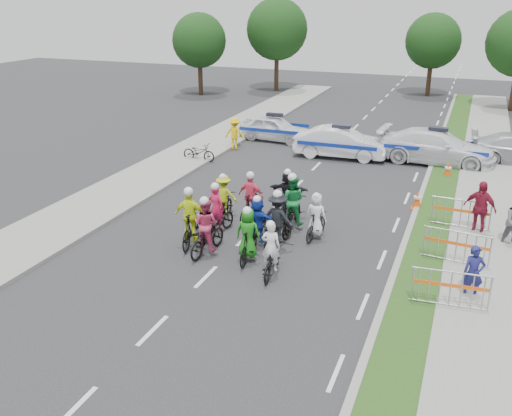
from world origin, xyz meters
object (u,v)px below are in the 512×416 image
at_px(spectator_0, 473,273).
at_px(barrier_1, 456,248).
at_px(rider_7, 316,220).
at_px(parked_bike, 199,152).
at_px(tree_4, 433,41).
at_px(rider_11, 288,196).
at_px(rider_4, 278,225).
at_px(spectator_2, 480,208).
at_px(tree_0, 199,40).
at_px(police_car_0, 274,128).
at_px(rider_5, 258,224).
at_px(rider_9, 251,203).
at_px(rider_10, 224,201).
at_px(tree_3, 277,29).
at_px(rider_1, 248,240).
at_px(rider_2, 206,232).
at_px(police_car_1, 341,143).
at_px(barrier_2, 461,215).
at_px(rider_8, 292,208).
at_px(rider_3, 191,223).
at_px(cone_0, 417,200).
at_px(marshal_hiviz, 235,133).
at_px(rider_0, 271,257).
at_px(police_car_2, 436,147).
at_px(cone_1, 448,170).

relative_size(spectator_0, barrier_1, 0.77).
relative_size(rider_7, parked_bike, 0.98).
bearing_deg(spectator_0, parked_bike, 131.47).
bearing_deg(tree_4, rider_11, -94.62).
distance_m(rider_4, rider_7, 1.47).
relative_size(spectator_2, tree_0, 0.30).
relative_size(tree_0, tree_4, 1.00).
height_order(police_car_0, barrier_1, police_car_0).
height_order(rider_5, rider_9, rider_9).
height_order(rider_10, tree_3, tree_3).
height_order(rider_1, rider_2, rider_2).
bearing_deg(tree_3, barrier_1, -61.22).
height_order(rider_5, tree_4, tree_4).
xyz_separation_m(police_car_1, barrier_2, (6.02, -7.61, -0.19)).
xyz_separation_m(police_car_1, parked_bike, (-6.29, -3.14, -0.30)).
xyz_separation_m(rider_2, rider_8, (1.88, 2.93, 0.04)).
bearing_deg(rider_3, rider_9, -122.38).
distance_m(rider_7, rider_8, 1.17).
distance_m(rider_1, tree_0, 30.58).
distance_m(rider_11, cone_0, 5.06).
xyz_separation_m(rider_2, tree_4, (3.67, 32.52, 3.47)).
bearing_deg(cone_0, rider_11, -150.41).
distance_m(rider_11, police_car_0, 11.37).
height_order(rider_8, parked_bike, rider_8).
xyz_separation_m(rider_3, cone_0, (6.48, 6.12, -0.44)).
height_order(rider_2, police_car_0, rider_2).
xyz_separation_m(police_car_1, marshal_hiviz, (-5.54, -0.41, 0.09)).
relative_size(rider_4, spectator_2, 1.05).
height_order(police_car_1, tree_4, tree_4).
bearing_deg(spectator_0, rider_4, 155.60).
distance_m(police_car_0, barrier_2, 14.09).
height_order(rider_4, spectator_2, rider_4).
xyz_separation_m(rider_0, police_car_2, (3.47, 13.82, 0.21)).
bearing_deg(rider_0, rider_7, -105.81).
relative_size(rider_0, parked_bike, 1.06).
relative_size(rider_7, marshal_hiviz, 1.00).
xyz_separation_m(police_car_1, tree_3, (-9.68, 18.04, 4.14)).
bearing_deg(spectator_2, tree_3, 143.55).
xyz_separation_m(spectator_2, cone_0, (-2.19, 1.81, -0.62)).
height_order(rider_11, cone_1, rider_11).
distance_m(spectator_0, spectator_2, 4.70).
height_order(police_car_2, cone_1, police_car_2).
bearing_deg(rider_8, police_car_2, -114.35).
bearing_deg(tree_4, police_car_1, -96.61).
distance_m(rider_8, tree_0, 28.28).
relative_size(rider_7, spectator_2, 0.87).
distance_m(rider_1, rider_8, 3.00).
height_order(rider_4, barrier_1, rider_4).
bearing_deg(rider_5, rider_8, -98.21).
relative_size(police_car_1, cone_1, 6.48).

